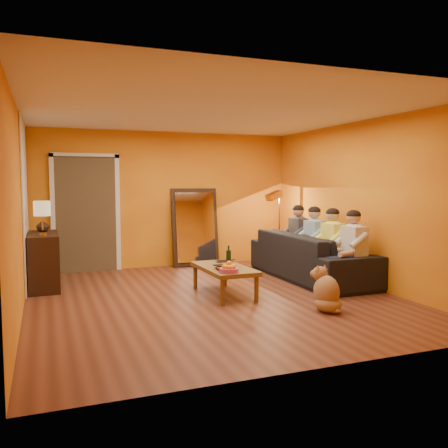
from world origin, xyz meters
name	(u,v)px	position (x,y,z in m)	size (l,w,h in m)	color
room_shell	(205,205)	(0.00, 0.37, 1.30)	(5.00, 5.50, 2.60)	brown
white_accent	(25,204)	(-2.48, 1.75, 1.30)	(0.02, 1.90, 2.58)	white
doorway_recess	(86,214)	(-1.50, 2.83, 1.05)	(1.06, 0.30, 2.10)	#3F2D19
door_jamb_left	(53,215)	(-2.07, 2.71, 1.05)	(0.08, 0.06, 2.20)	white
door_jamb_right	(118,214)	(-0.93, 2.71, 1.05)	(0.08, 0.06, 2.20)	white
door_header	(85,155)	(-1.50, 2.71, 2.12)	(1.22, 0.06, 0.08)	white
mirror_frame	(195,227)	(0.55, 2.63, 0.76)	(0.92, 0.06, 1.52)	black
mirror_glass	(196,227)	(0.55, 2.59, 0.76)	(0.78, 0.02, 1.36)	white
sideboard	(44,261)	(-2.24, 1.55, 0.42)	(0.44, 1.18, 0.85)	black
table_lamp	(42,218)	(-2.24, 1.25, 1.10)	(0.24, 0.24, 0.51)	beige
sofa	(311,256)	(2.00, 0.68, 0.39)	(1.05, 2.68, 0.78)	black
coffee_table	(224,281)	(0.20, 0.10, 0.21)	(0.62, 1.22, 0.42)	brown
floor_lamp	(279,230)	(2.02, 1.89, 0.72)	(0.30, 0.24, 1.44)	#B77F35
dog	(326,288)	(1.11, -1.17, 0.29)	(0.32, 0.50, 0.59)	#A8784B
person_far_left	(354,251)	(2.13, -0.32, 0.61)	(0.70, 0.44, 1.22)	beige
person_mid_left	(333,246)	(2.13, 0.23, 0.61)	(0.70, 0.44, 1.22)	#F0EE50
person_mid_right	(315,242)	(2.13, 0.78, 0.61)	(0.70, 0.44, 1.22)	#7DA1C2
person_far_right	(299,239)	(2.13, 1.33, 0.61)	(0.70, 0.44, 1.22)	#2F2F33
fruit_bowl	(229,267)	(0.10, -0.35, 0.50)	(0.26, 0.26, 0.16)	#C3457A
wine_bottle	(229,256)	(0.25, 0.05, 0.58)	(0.07, 0.07, 0.31)	black
tumbler	(229,261)	(0.32, 0.22, 0.47)	(0.11, 0.11, 0.10)	#B27F3F
laptop	(227,261)	(0.38, 0.45, 0.43)	(0.31, 0.20, 0.02)	black
book_lower	(217,269)	(0.02, -0.10, 0.43)	(0.17, 0.23, 0.02)	black
book_mid	(218,267)	(0.03, -0.09, 0.45)	(0.16, 0.22, 0.02)	#B5141D
book_upper	(217,266)	(0.02, -0.11, 0.47)	(0.16, 0.22, 0.02)	black
vase	(43,225)	(-2.24, 1.80, 0.95)	(0.20, 0.20, 0.21)	black
flowers	(42,211)	(-2.24, 1.80, 1.18)	(0.17, 0.17, 0.42)	#B5141D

